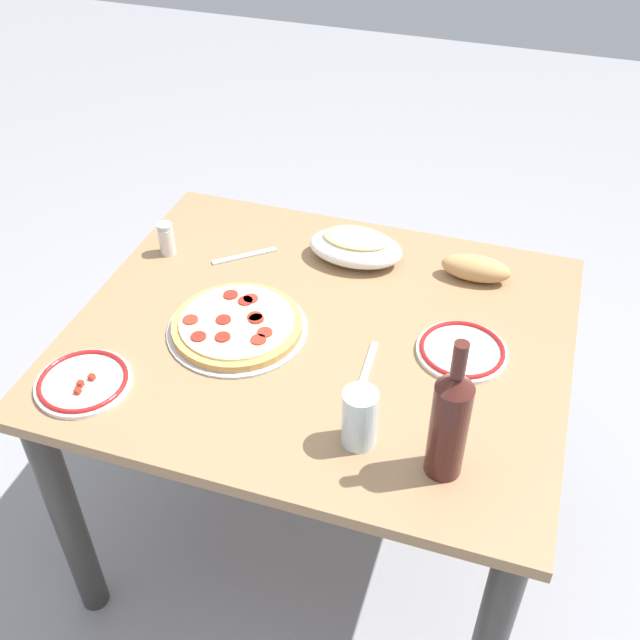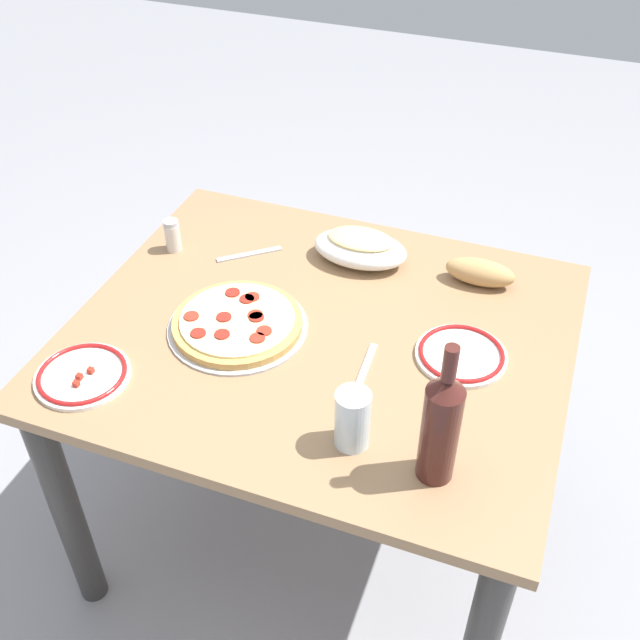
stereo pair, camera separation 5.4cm
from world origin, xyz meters
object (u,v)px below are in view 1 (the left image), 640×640
(side_plate_near, at_px, (462,350))
(bread_loaf, at_px, (476,268))
(pepperoni_pizza, at_px, (237,325))
(dining_table, at_px, (320,372))
(baked_pasta_dish, at_px, (356,246))
(water_glass, at_px, (360,418))
(spice_shaker, at_px, (167,239))
(side_plate_far, at_px, (83,382))
(wine_bottle, at_px, (449,422))

(side_plate_near, bearing_deg, bread_loaf, 93.55)
(pepperoni_pizza, distance_m, bread_loaf, 0.60)
(dining_table, xyz_separation_m, baked_pasta_dish, (-0.00, 0.29, 0.17))
(baked_pasta_dish, bearing_deg, water_glass, -73.40)
(spice_shaker, bearing_deg, pepperoni_pizza, -38.35)
(baked_pasta_dish, bearing_deg, side_plate_far, -124.23)
(dining_table, distance_m, baked_pasta_dish, 0.34)
(spice_shaker, bearing_deg, bread_loaf, 9.76)
(dining_table, relative_size, baked_pasta_dish, 4.63)
(wine_bottle, xyz_separation_m, water_glass, (-0.17, 0.02, -0.06))
(water_glass, bearing_deg, pepperoni_pizza, 146.66)
(wine_bottle, height_order, spice_shaker, wine_bottle)
(side_plate_far, bearing_deg, wine_bottle, 1.04)
(water_glass, height_order, side_plate_near, water_glass)
(dining_table, height_order, pepperoni_pizza, pepperoni_pizza)
(dining_table, xyz_separation_m, wine_bottle, (0.34, -0.31, 0.26))
(dining_table, bearing_deg, baked_pasta_dish, 90.06)
(dining_table, xyz_separation_m, spice_shaker, (-0.47, 0.17, 0.17))
(pepperoni_pizza, relative_size, baked_pasta_dish, 1.33)
(side_plate_near, relative_size, spice_shaker, 2.31)
(water_glass, height_order, bread_loaf, water_glass)
(bread_loaf, xyz_separation_m, spice_shaker, (-0.77, -0.13, 0.01))
(dining_table, height_order, water_glass, water_glass)
(wine_bottle, bearing_deg, side_plate_far, -178.96)
(bread_loaf, bearing_deg, pepperoni_pizza, -143.13)
(baked_pasta_dish, height_order, spice_shaker, spice_shaker)
(side_plate_near, relative_size, bread_loaf, 1.18)
(baked_pasta_dish, xyz_separation_m, water_glass, (0.17, -0.58, 0.02))
(baked_pasta_dish, height_order, wine_bottle, wine_bottle)
(bread_loaf, bearing_deg, baked_pasta_dish, -177.97)
(pepperoni_pizza, height_order, side_plate_far, pepperoni_pizza)
(pepperoni_pizza, xyz_separation_m, side_plate_far, (-0.24, -0.26, -0.01))
(water_glass, distance_m, side_plate_far, 0.59)
(baked_pasta_dish, bearing_deg, dining_table, -89.94)
(pepperoni_pizza, height_order, baked_pasta_dish, baked_pasta_dish)
(baked_pasta_dish, xyz_separation_m, spice_shaker, (-0.47, -0.12, 0.00))
(wine_bottle, height_order, bread_loaf, wine_bottle)
(bread_loaf, relative_size, spice_shaker, 1.95)
(side_plate_near, relative_size, side_plate_far, 0.99)
(dining_table, bearing_deg, side_plate_far, -142.45)
(wine_bottle, bearing_deg, bread_loaf, 93.53)
(side_plate_near, xyz_separation_m, bread_loaf, (-0.02, 0.28, 0.02))
(water_glass, bearing_deg, baked_pasta_dish, 106.60)
(pepperoni_pizza, bearing_deg, bread_loaf, 36.87)
(side_plate_far, height_order, spice_shaker, spice_shaker)
(wine_bottle, bearing_deg, water_glass, 174.14)
(dining_table, xyz_separation_m, water_glass, (0.17, -0.29, 0.20))
(pepperoni_pizza, relative_size, spice_shaker, 3.68)
(side_plate_far, xyz_separation_m, bread_loaf, (0.72, 0.62, 0.02))
(wine_bottle, xyz_separation_m, side_plate_far, (-0.76, -0.01, -0.12))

